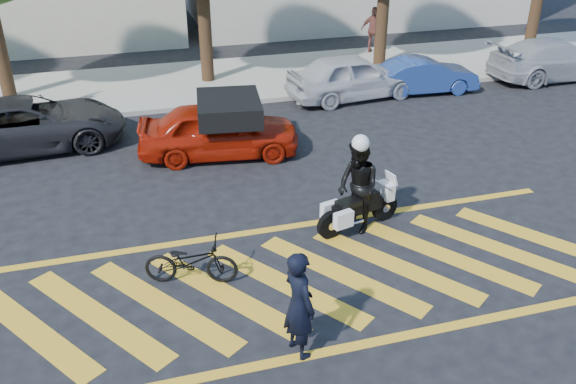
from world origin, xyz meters
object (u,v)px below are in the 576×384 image
object	(u,v)px
bicycle	(191,261)
officer_moto	(358,187)
police_motorcycle	(357,209)
parked_mid_right	(353,76)
officer_bike	(299,304)
parked_mid_left	(29,124)
red_convertible	(219,130)
parked_right	(424,76)
parked_far_right	(555,59)

from	to	relation	value
bicycle	officer_moto	size ratio (longest dim) A/B	0.86
police_motorcycle	parked_mid_right	bearing A→B (deg)	54.25
parked_mid_right	officer_bike	bearing A→B (deg)	148.44
parked_mid_left	red_convertible	bearing A→B (deg)	-115.58
police_motorcycle	officer_bike	bearing A→B (deg)	-140.23
red_convertible	parked_right	size ratio (longest dim) A/B	1.17
bicycle	officer_bike	bearing A→B (deg)	-132.78
bicycle	parked_far_right	bearing A→B (deg)	-41.87
officer_moto	bicycle	bearing A→B (deg)	-90.79
red_convertible	parked_mid_left	distance (m)	5.15
parked_mid_left	parked_mid_right	world-z (taller)	parked_mid_right
parked_mid_left	bicycle	bearing A→B (deg)	-159.88
bicycle	parked_right	world-z (taller)	parked_right
bicycle	parked_mid_right	size ratio (longest dim) A/B	0.39
police_motorcycle	red_convertible	bearing A→B (deg)	99.87
officer_bike	parked_far_right	size ratio (longest dim) A/B	0.38
officer_bike	parked_far_right	xyz separation A→B (m)	(12.88, 10.95, -0.22)
red_convertible	parked_right	xyz separation A→B (m)	(7.54, 3.14, -0.12)
officer_bike	officer_moto	world-z (taller)	officer_moto
red_convertible	bicycle	bearing A→B (deg)	172.16
parked_far_right	officer_bike	bearing A→B (deg)	128.90
officer_moto	red_convertible	size ratio (longest dim) A/B	0.47
police_motorcycle	parked_mid_left	xyz separation A→B (m)	(-6.89, 6.35, 0.21)
parked_mid_left	officer_bike	bearing A→B (deg)	-158.38
parked_right	officer_moto	bearing A→B (deg)	148.13
parked_right	red_convertible	bearing A→B (deg)	116.42
officer_moto	parked_right	size ratio (longest dim) A/B	0.56
parked_mid_right	parked_far_right	world-z (taller)	parked_mid_right
police_motorcycle	parked_mid_left	bearing A→B (deg)	122.22
red_convertible	parked_mid_left	bearing A→B (deg)	76.50
red_convertible	parked_far_right	xyz separation A→B (m)	(12.72, 3.27, -0.00)
officer_moto	red_convertible	xyz separation A→B (m)	(-2.07, 4.48, -0.28)
bicycle	parked_far_right	size ratio (longest dim) A/B	0.35
parked_mid_right	parked_mid_left	bearing A→B (deg)	91.85
parked_mid_right	parked_right	world-z (taller)	parked_mid_right
police_motorcycle	parked_mid_right	size ratio (longest dim) A/B	0.46
police_motorcycle	parked_right	world-z (taller)	parked_right
officer_bike	red_convertible	bearing A→B (deg)	-17.41
police_motorcycle	parked_far_right	world-z (taller)	parked_far_right
bicycle	parked_right	size ratio (longest dim) A/B	0.48
officer_moto	parked_mid_right	world-z (taller)	officer_moto
bicycle	red_convertible	xyz separation A→B (m)	(1.51, 5.39, 0.26)
bicycle	parked_mid_right	distance (m)	10.84
parked_mid_left	parked_right	size ratio (longest dim) A/B	1.41
bicycle	parked_right	distance (m)	12.43
police_motorcycle	officer_moto	distance (m)	0.50
parked_mid_left	parked_far_right	size ratio (longest dim) A/B	1.03
officer_moto	officer_bike	bearing A→B (deg)	-49.99
officer_bike	officer_moto	bearing A→B (deg)	-51.10
officer_bike	parked_mid_left	xyz separation A→B (m)	(-4.64, 9.55, -0.23)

